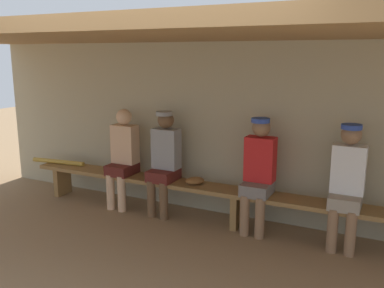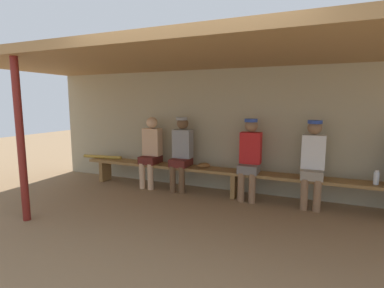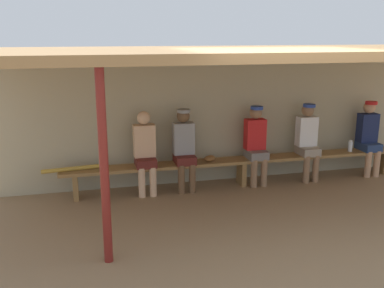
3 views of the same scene
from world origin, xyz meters
TOP-DOWN VIEW (x-y plane):
  - ground_plane at (0.00, 0.00)m, footprint 24.00×24.00m
  - back_wall at (0.00, 2.00)m, footprint 8.00×0.20m
  - dugout_roof at (0.00, 0.70)m, footprint 8.00×2.80m
  - support_post at (-2.38, -0.55)m, footprint 0.10×0.10m
  - bench at (0.00, 1.55)m, footprint 6.00×0.36m
  - player_with_sunglasses at (2.43, 1.55)m, footprint 0.34×0.42m
  - player_leftmost at (-1.00, 1.55)m, footprint 0.34×0.42m
  - player_middle at (0.25, 1.55)m, footprint 0.34×0.42m
  - player_in_white at (1.21, 1.55)m, footprint 0.34×0.42m
  - player_shirtless_tan at (-1.64, 1.55)m, footprint 0.34×0.42m
  - water_bottle_blue at (2.05, 1.52)m, footprint 0.08×0.08m
  - baseball_glove_dark_brown at (-0.57, 1.55)m, footprint 0.29×0.29m
  - baseball_bat at (-2.81, 1.55)m, footprint 0.87×0.16m

SIDE VIEW (x-z plane):
  - ground_plane at x=0.00m, z-range 0.00..0.00m
  - bench at x=0.00m, z-range 0.16..0.62m
  - baseball_bat at x=-2.81m, z-range 0.46..0.53m
  - baseball_glove_dark_brown at x=-0.57m, z-range 0.46..0.55m
  - water_bottle_blue at x=2.05m, z-range 0.45..0.66m
  - player_shirtless_tan at x=-1.64m, z-range 0.06..1.40m
  - player_with_sunglasses at x=2.43m, z-range 0.07..1.42m
  - player_leftmost at x=-1.00m, z-range 0.07..1.42m
  - player_middle at x=0.25m, z-range 0.07..1.42m
  - player_in_white at x=1.21m, z-range 0.07..1.42m
  - back_wall at x=0.00m, z-range 0.00..2.20m
  - support_post at x=-2.38m, z-range 0.00..2.20m
  - dugout_roof at x=0.00m, z-range 2.20..2.32m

